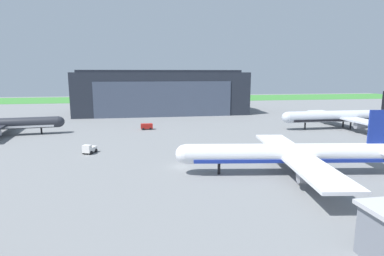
# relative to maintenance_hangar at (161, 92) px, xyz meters

# --- Properties ---
(ground_plane) EXTENTS (440.00, 440.00, 0.00)m
(ground_plane) POSITION_rel_maintenance_hangar_xyz_m (-2.31, -96.83, -10.28)
(ground_plane) COLOR slate
(grass_field_strip) EXTENTS (440.00, 56.00, 0.08)m
(grass_field_strip) POSITION_rel_maintenance_hangar_xyz_m (-2.31, 85.84, -10.24)
(grass_field_strip) COLOR #3D8537
(grass_field_strip) RESTS_ON ground_plane
(maintenance_hangar) EXTENTS (82.14, 38.01, 21.47)m
(maintenance_hangar) POSITION_rel_maintenance_hangar_xyz_m (0.00, 0.00, 0.00)
(maintenance_hangar) COLOR #232833
(maintenance_hangar) RESTS_ON ground_plane
(airliner_far_left) EXTENTS (46.84, 41.54, 13.46)m
(airliner_far_left) POSITION_rel_maintenance_hangar_xyz_m (62.14, -59.05, -5.92)
(airliner_far_left) COLOR silver
(airliner_far_left) RESTS_ON ground_plane
(airliner_near_right) EXTENTS (45.40, 40.60, 12.85)m
(airliner_near_right) POSITION_rel_maintenance_hangar_xyz_m (18.91, -105.06, -6.23)
(airliner_near_right) COLOR white
(airliner_near_right) RESTS_ON ground_plane
(airliner_far_right) EXTENTS (38.07, 29.48, 12.00)m
(airliner_far_right) POSITION_rel_maintenance_hangar_xyz_m (-55.14, -54.06, -6.51)
(airliner_far_right) COLOR #282B33
(airliner_far_right) RESTS_ON ground_plane
(fuel_bowser) EXTENTS (4.25, 2.35, 2.12)m
(fuel_bowser) POSITION_rel_maintenance_hangar_xyz_m (-8.64, -50.04, -9.07)
(fuel_bowser) COLOR #AD1E19
(fuel_bowser) RESTS_ON ground_plane
(pushback_tractor) EXTENTS (3.44, 4.29, 2.37)m
(pushback_tractor) POSITION_rel_maintenance_hangar_xyz_m (-23.60, -81.77, -9.14)
(pushback_tractor) COLOR white
(pushback_tractor) RESTS_ON ground_plane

